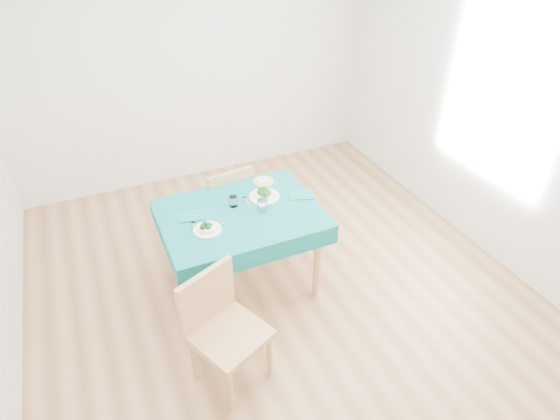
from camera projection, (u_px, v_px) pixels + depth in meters
name	position (u px, v px, depth m)	size (l,w,h in m)	color
room_shell	(280.00, 151.00, 3.21)	(4.02, 4.52, 2.73)	olive
table	(242.00, 250.00, 3.84)	(1.22, 0.93, 0.76)	#096261
chair_near	(229.00, 322.00, 2.98)	(0.44, 0.48, 1.11)	#AD8051
chair_far	(223.00, 193.00, 4.28)	(0.42, 0.46, 1.06)	#AD8051
bowl_near	(207.00, 227.00, 3.42)	(0.21, 0.21, 0.06)	white
bowl_far	(264.00, 193.00, 3.79)	(0.25, 0.25, 0.08)	white
fork_near	(195.00, 229.00, 3.45)	(0.03, 0.20, 0.00)	silver
knife_near	(221.00, 222.00, 3.52)	(0.01, 0.19, 0.00)	silver
fork_far	(247.00, 202.00, 3.75)	(0.02, 0.17, 0.00)	silver
knife_far	(291.00, 200.00, 3.77)	(0.02, 0.21, 0.00)	silver
napkin_near	(192.00, 216.00, 3.58)	(0.20, 0.14, 0.01)	#0C6C6A
napkin_far	(302.00, 195.00, 3.82)	(0.20, 0.14, 0.01)	#0C6C6A
tumbler_center	(233.00, 201.00, 3.68)	(0.07, 0.07, 0.09)	white
tumbler_side	(262.00, 206.00, 3.62)	(0.08, 0.08, 0.10)	white
side_plate	(263.00, 181.00, 4.00)	(0.18, 0.18, 0.01)	#ACD266
bread_slice	(263.00, 180.00, 3.99)	(0.09, 0.09, 0.01)	beige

